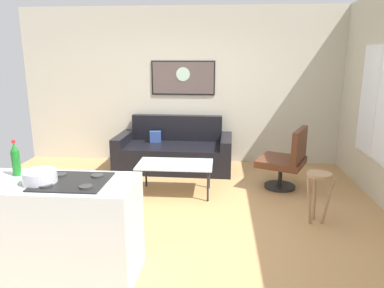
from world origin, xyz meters
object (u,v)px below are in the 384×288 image
(coffee_table, at_px, (175,166))
(bar_stool, at_px, (318,185))
(couch, at_px, (174,152))
(wall_painting, at_px, (183,78))
(mixing_bowl, at_px, (40,177))
(armchair, at_px, (287,160))
(soda_bottle_2, at_px, (16,160))

(coffee_table, xyz_separation_m, bar_stool, (1.80, -0.79, 0.05))
(couch, distance_m, wall_painting, 1.36)
(couch, height_order, mixing_bowl, mixing_bowl)
(armchair, distance_m, wall_painting, 2.42)
(bar_stool, bearing_deg, coffee_table, 156.37)
(armchair, height_order, mixing_bowl, mixing_bowl)
(bar_stool, xyz_separation_m, wall_painting, (-1.85, 2.45, 1.09))
(wall_painting, bearing_deg, bar_stool, -52.92)
(mixing_bowl, height_order, wall_painting, wall_painting)
(soda_bottle_2, bearing_deg, bar_stool, 21.11)
(couch, distance_m, armchair, 2.00)
(couch, bearing_deg, coffee_table, -82.05)
(bar_stool, bearing_deg, wall_painting, 127.08)
(couch, distance_m, soda_bottle_2, 3.38)
(coffee_table, height_order, mixing_bowl, mixing_bowl)
(mixing_bowl, distance_m, wall_painting, 3.93)
(mixing_bowl, bearing_deg, armchair, 44.50)
(bar_stool, relative_size, wall_painting, 0.54)
(bar_stool, relative_size, soda_bottle_2, 1.90)
(mixing_bowl, bearing_deg, soda_bottle_2, 148.79)
(soda_bottle_2, relative_size, mixing_bowl, 1.16)
(coffee_table, bearing_deg, mixing_bowl, -112.28)
(couch, height_order, coffee_table, couch)
(couch, distance_m, mixing_bowl, 3.46)
(armchair, xyz_separation_m, soda_bottle_2, (-2.81, -2.27, 0.60))
(couch, bearing_deg, bar_stool, -45.22)
(armchair, bearing_deg, coffee_table, -168.62)
(couch, height_order, armchair, armchair)
(coffee_table, height_order, armchair, armchair)
(coffee_table, distance_m, soda_bottle_2, 2.36)
(coffee_table, relative_size, bar_stool, 1.72)
(couch, relative_size, bar_stool, 3.25)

